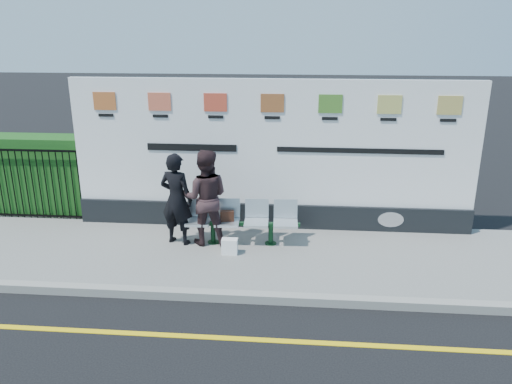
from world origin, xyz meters
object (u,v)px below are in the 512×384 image
at_px(woman_left, 176,199).
at_px(woman_right, 205,197).
at_px(billboard, 272,165).
at_px(bench, 242,232).

relative_size(woman_left, woman_right, 0.97).
height_order(billboard, bench, billboard).
xyz_separation_m(billboard, bench, (-0.51, -0.95, -1.07)).
height_order(billboard, woman_right, billboard).
relative_size(billboard, bench, 3.81).
height_order(bench, woman_left, woman_left).
bearing_deg(woman_right, woman_left, 1.44).
height_order(bench, woman_right, woman_right).
bearing_deg(bench, billboard, 59.63).
bearing_deg(woman_left, billboard, -133.52).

